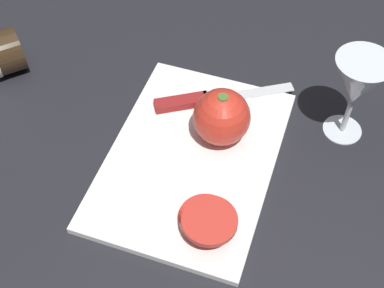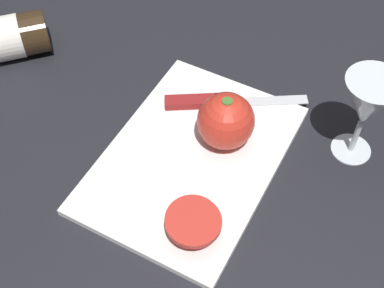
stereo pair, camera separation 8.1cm
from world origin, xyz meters
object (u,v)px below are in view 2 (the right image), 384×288
whole_tomato (226,121)px  knife (205,102)px  wine_glass (368,105)px  tomato_slice_stack_near (193,221)px

whole_tomato → knife: bearing=-130.5°
knife → wine_glass: bearing=-24.0°
wine_glass → tomato_slice_stack_near: size_ratio=1.63×
whole_tomato → tomato_slice_stack_near: bearing=10.4°
whole_tomato → knife: whole_tomato is taller
tomato_slice_stack_near → whole_tomato: bearing=-169.6°
wine_glass → knife: (0.03, -0.25, -0.09)m
tomato_slice_stack_near → wine_glass: bearing=148.3°
wine_glass → tomato_slice_stack_near: wine_glass is taller
wine_glass → knife: 0.26m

